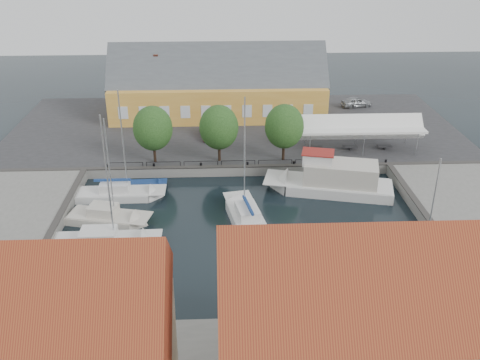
# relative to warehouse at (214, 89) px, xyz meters

# --- Properties ---
(ground) EXTENTS (140.00, 140.00, 0.00)m
(ground) POSITION_rel_warehouse_xyz_m (2.60, -28.36, -4.43)
(ground) COLOR black
(ground) RESTS_ON ground
(north_quay) EXTENTS (56.00, 26.00, 1.00)m
(north_quay) POSITION_rel_warehouse_xyz_m (2.60, -5.36, -3.93)
(north_quay) COLOR #2D2D30
(north_quay) RESTS_ON ground
(quay_edge_fittings) EXTENTS (56.00, 24.72, 0.40)m
(quay_edge_fittings) POSITION_rel_warehouse_xyz_m (2.62, -23.61, -3.37)
(quay_edge_fittings) COLOR #383533
(quay_edge_fittings) RESTS_ON north_quay
(warehouse) EXTENTS (28.56, 14.00, 9.55)m
(warehouse) POSITION_rel_warehouse_xyz_m (0.00, 0.00, 0.00)
(warehouse) COLOR gold
(warehouse) RESTS_ON north_quay
(tent_canopy) EXTENTS (14.00, 4.00, 2.83)m
(tent_canopy) POSITION_rel_warehouse_xyz_m (16.60, -13.86, -0.74)
(tent_canopy) COLOR white
(tent_canopy) RESTS_ON north_quay
(quay_trees) EXTENTS (18.20, 4.20, 6.30)m
(quay_trees) POSITION_rel_warehouse_xyz_m (0.60, -16.36, 0.45)
(quay_trees) COLOR black
(quay_trees) RESTS_ON north_quay
(car_silver) EXTENTS (4.49, 2.50, 1.44)m
(car_silver) POSITION_rel_warehouse_xyz_m (20.05, 1.85, -2.71)
(car_silver) COLOR #999CA0
(car_silver) RESTS_ON north_quay
(car_red) EXTENTS (1.79, 4.26, 1.37)m
(car_red) POSITION_rel_warehouse_xyz_m (-0.69, -9.19, -2.74)
(car_red) COLOR maroon
(car_red) RESTS_ON north_quay
(center_sailboat) EXTENTS (4.13, 9.09, 12.15)m
(center_sailboat) POSITION_rel_warehouse_xyz_m (2.94, -28.31, -4.06)
(center_sailboat) COLOR silver
(center_sailboat) RESTS_ON ground
(trawler) EXTENTS (13.29, 6.62, 5.00)m
(trawler) POSITION_rel_warehouse_xyz_m (11.98, -22.32, -3.41)
(trawler) COLOR silver
(trawler) RESTS_ON ground
(east_boat_c) EXTENTS (3.43, 7.61, 9.59)m
(east_boat_c) POSITION_rel_warehouse_xyz_m (16.88, -35.64, -4.17)
(east_boat_c) COLOR silver
(east_boat_c) RESTS_ON ground
(west_boat_a) EXTENTS (8.82, 2.62, 11.57)m
(west_boat_a) POSITION_rel_warehouse_xyz_m (-9.35, -22.76, -4.16)
(west_boat_a) COLOR silver
(west_boat_a) RESTS_ON ground
(west_boat_b) EXTENTS (7.93, 4.20, 10.52)m
(west_boat_b) POSITION_rel_warehouse_xyz_m (-9.67, -27.50, -4.17)
(west_boat_b) COLOR beige
(west_boat_b) RESTS_ON ground
(west_boat_c) EXTENTS (9.21, 3.05, 12.21)m
(west_boat_c) POSITION_rel_warehouse_xyz_m (-9.17, -31.74, -4.17)
(west_boat_c) COLOR silver
(west_boat_c) RESTS_ON ground
(launch_sw) EXTENTS (5.37, 3.69, 0.98)m
(launch_sw) POSITION_rel_warehouse_xyz_m (-10.83, -39.76, -4.34)
(launch_sw) COLOR silver
(launch_sw) RESTS_ON ground
(launch_nw) EXTENTS (4.19, 1.78, 0.88)m
(launch_nw) POSITION_rel_warehouse_xyz_m (-6.98, -20.48, -4.34)
(launch_nw) COLOR navy
(launch_nw) RESTS_ON ground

